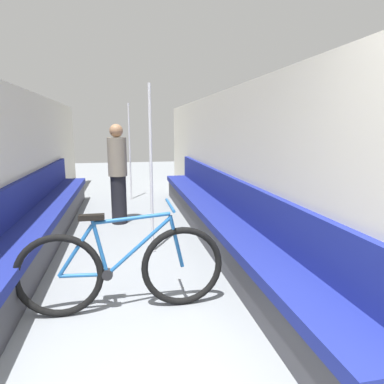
{
  "coord_description": "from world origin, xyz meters",
  "views": [
    {
      "loc": [
        -0.06,
        -0.8,
        1.55
      ],
      "look_at": [
        0.59,
        2.47,
        0.92
      ],
      "focal_mm": 32.0,
      "sensor_mm": 36.0,
      "label": 1
    }
  ],
  "objects": [
    {
      "name": "grab_pole_near",
      "position": [
        0.07,
        6.71,
        1.0
      ],
      "size": [
        0.08,
        0.08,
        2.06
      ],
      "color": "gray",
      "rests_on": "ground"
    },
    {
      "name": "wall_left",
      "position": [
        -1.43,
        3.72,
        1.04
      ],
      "size": [
        0.1,
        10.64,
        2.08
      ],
      "primitive_type": "cube",
      "color": "beige",
      "rests_on": "ground"
    },
    {
      "name": "wall_right",
      "position": [
        1.43,
        3.72,
        1.04
      ],
      "size": [
        0.1,
        10.64,
        2.08
      ],
      "primitive_type": "cube",
      "color": "beige",
      "rests_on": "ground"
    },
    {
      "name": "bicycle",
      "position": [
        -0.1,
        1.97,
        0.38
      ],
      "size": [
        1.73,
        0.46,
        0.92
      ],
      "rotation": [
        0.0,
        0.0,
        0.18
      ],
      "color": "black",
      "rests_on": "ground"
    },
    {
      "name": "bench_seat_row_right",
      "position": [
        1.17,
        3.63,
        0.3
      ],
      "size": [
        0.48,
        6.6,
        0.9
      ],
      "color": "#3D3D42",
      "rests_on": "ground"
    },
    {
      "name": "bench_seat_row_left",
      "position": [
        -1.17,
        3.63,
        0.3
      ],
      "size": [
        0.48,
        6.6,
        0.9
      ],
      "color": "#3D3D42",
      "rests_on": "ground"
    },
    {
      "name": "passenger_standing",
      "position": [
        -0.16,
        4.78,
        0.83
      ],
      "size": [
        0.3,
        0.3,
        1.61
      ],
      "rotation": [
        0.0,
        0.0,
        -0.61
      ],
      "color": "black",
      "rests_on": "ground"
    },
    {
      "name": "grab_pole_far",
      "position": [
        0.26,
        3.36,
        1.0
      ],
      "size": [
        0.08,
        0.08,
        2.06
      ],
      "color": "gray",
      "rests_on": "ground"
    }
  ]
}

